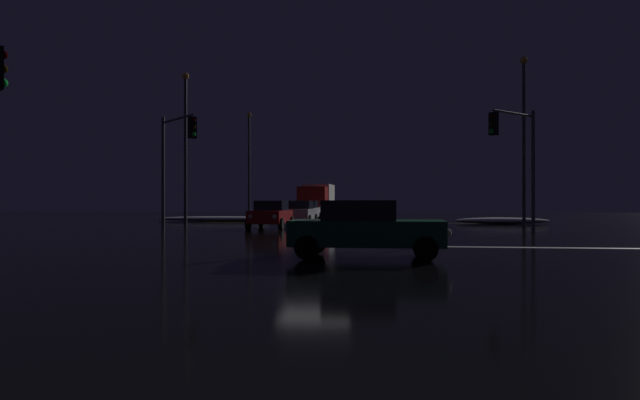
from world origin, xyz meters
The scene contains 16 objects.
ground centered at (0.00, 0.00, -0.05)m, with size 120.00×120.00×0.10m, color black.
stop_line_north centered at (0.00, 9.14, 0.00)m, with size 0.35×15.74×0.01m.
centre_line_ns centered at (0.00, 20.74, 0.00)m, with size 22.00×0.15×0.01m.
crosswalk_bar_east centered at (9.24, 0.00, 0.00)m, with size 15.74×0.40×0.01m.
snow_bank_left_curb centered at (-9.94, 22.52, 0.19)m, with size 11.19×1.50×0.38m.
snow_bank_right_curb centered at (9.94, 19.92, 0.22)m, with size 6.21×1.50×0.44m.
sedan_red centered at (-4.18, 11.97, 0.80)m, with size 2.02×4.33×1.57m.
sedan_silver centered at (-3.61, 18.50, 0.80)m, with size 2.02×4.33×1.57m.
sedan_white centered at (-4.03, 24.13, 0.80)m, with size 2.02×4.33×1.57m.
box_truck centered at (-4.18, 32.18, 1.71)m, with size 2.68×8.28×3.08m.
sedan_green_crossing centered at (1.92, -3.93, 0.80)m, with size 4.33×2.02×1.57m.
traffic_signal_nw centered at (-8.44, 8.44, 4.14)m, with size 2.86×2.86×6.04m.
traffic_signal_ne centered at (8.55, 8.55, 4.11)m, with size 2.60×2.60×6.01m.
streetlamp_left_near centered at (-10.24, 14.74, 5.50)m, with size 0.44×0.44×9.60m.
streetlamp_right_near centered at (10.24, 14.74, 5.69)m, with size 0.44×0.44×9.96m.
streetlamp_left_far centered at (-10.24, 30.74, 5.48)m, with size 0.44×0.44×9.56m.
Camera 1 is at (2.67, -19.77, 1.55)m, focal length 32.15 mm.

